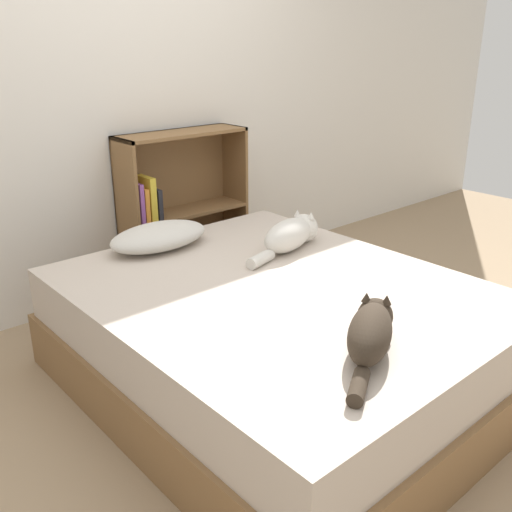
# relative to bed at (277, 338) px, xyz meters

# --- Properties ---
(ground_plane) EXTENTS (8.00, 8.00, 0.00)m
(ground_plane) POSITION_rel_bed_xyz_m (0.00, 0.00, -0.24)
(ground_plane) COLOR #997F60
(wall_back) EXTENTS (8.00, 0.06, 2.50)m
(wall_back) POSITION_rel_bed_xyz_m (0.00, 1.40, 1.01)
(wall_back) COLOR silver
(wall_back) RESTS_ON ground_plane
(bed) EXTENTS (1.52, 1.87, 0.50)m
(bed) POSITION_rel_bed_xyz_m (0.00, 0.00, 0.00)
(bed) COLOR brown
(bed) RESTS_ON ground_plane
(pillow) EXTENTS (0.53, 0.31, 0.12)m
(pillow) POSITION_rel_bed_xyz_m (-0.12, 0.75, 0.31)
(pillow) COLOR beige
(pillow) RESTS_ON bed
(cat_light) EXTENTS (0.55, 0.24, 0.17)m
(cat_light) POSITION_rel_bed_xyz_m (0.38, 0.30, 0.33)
(cat_light) COLOR beige
(cat_light) RESTS_ON bed
(cat_dark) EXTENTS (0.48, 0.34, 0.16)m
(cat_dark) POSITION_rel_bed_xyz_m (-0.14, -0.60, 0.33)
(cat_dark) COLOR #33281E
(cat_dark) RESTS_ON bed
(bookshelf) EXTENTS (0.81, 0.26, 0.98)m
(bookshelf) POSITION_rel_bed_xyz_m (0.34, 1.27, 0.26)
(bookshelf) COLOR brown
(bookshelf) RESTS_ON ground_plane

